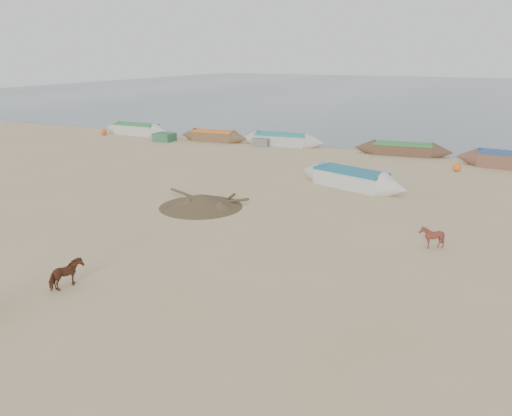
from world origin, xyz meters
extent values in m
plane|color=tan|center=(0.00, 0.00, 0.00)|extent=(140.00, 140.00, 0.00)
plane|color=slate|center=(0.00, 82.00, 0.01)|extent=(160.00, 160.00, 0.00)
imported|color=maroon|center=(5.90, 5.39, 0.40)|extent=(0.82, 0.75, 0.79)
imported|color=#5B301D|center=(-2.80, -2.23, 0.41)|extent=(0.86, 0.94, 0.81)
cone|color=brown|center=(-3.62, 6.01, 0.28)|extent=(3.75, 3.75, 0.56)
cube|color=#2F6946|center=(-15.09, 19.15, 0.30)|extent=(1.40, 1.20, 0.60)
sphere|color=orange|center=(5.59, 18.06, 0.22)|extent=(0.44, 0.44, 0.44)
cube|color=slate|center=(-7.65, 20.67, 0.28)|extent=(1.20, 1.10, 0.56)
sphere|color=#EF4D16|center=(-21.14, 19.27, 0.24)|extent=(0.48, 0.48, 0.48)
camera|label=1|loc=(7.51, -11.31, 6.29)|focal=35.00mm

